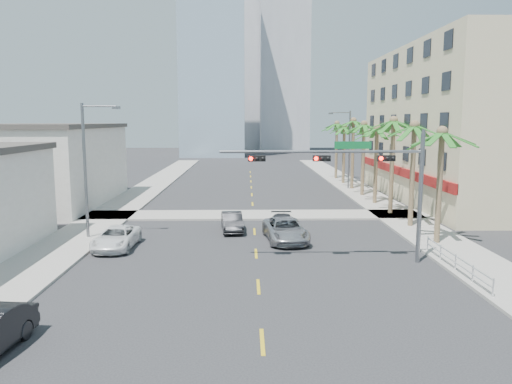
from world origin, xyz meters
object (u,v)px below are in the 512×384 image
traffic_signal_mast (363,173)px  car_lane_right (283,224)px  car_lane_center (285,230)px  car_parked_far (116,238)px  car_lane_left (232,222)px

traffic_signal_mast → car_lane_right: traffic_signal_mast is taller
traffic_signal_mast → car_lane_center: size_ratio=2.05×
car_lane_center → traffic_signal_mast: bearing=-59.6°
car_parked_far → car_lane_left: bearing=35.5°
traffic_signal_mast → car_lane_right: (-3.78, 7.49, -4.43)m
car_lane_right → car_lane_left: bearing=168.1°
car_lane_center → car_lane_right: car_lane_center is taller
traffic_signal_mast → car_lane_left: bearing=131.8°
car_lane_left → car_lane_right: (3.61, -0.78, -0.04)m
car_parked_far → car_lane_center: 10.78m
car_lane_center → car_lane_right: bearing=84.3°
car_parked_far → car_lane_right: bearing=21.9°
car_lane_right → traffic_signal_mast: bearing=-62.9°
traffic_signal_mast → car_parked_far: traffic_signal_mast is taller
traffic_signal_mast → car_lane_left: (-7.39, 8.27, -4.39)m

